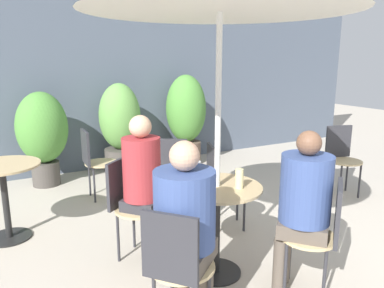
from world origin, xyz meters
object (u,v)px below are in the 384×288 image
bistro_chair_6 (342,153)px  bistro_chair_1 (176,262)px  cafe_table_near (217,210)px  beer_glass_1 (197,172)px  cafe_table_far (4,185)px  bistro_chair_0 (129,199)px  seated_person_2 (303,200)px  bistro_chair_2 (322,228)px  seated_person_0 (143,176)px  potted_plant_0 (42,132)px  potted_plant_2 (186,116)px  beer_glass_0 (239,179)px  potted_plant_1 (120,126)px  bistro_chair_4 (94,157)px  bistro_chair_3 (220,178)px  seated_person_1 (186,221)px  bistro_chair_5 (172,167)px

bistro_chair_6 → bistro_chair_1: bearing=-139.3°
cafe_table_near → beer_glass_1: bearing=124.6°
cafe_table_far → beer_glass_1: bearing=-44.7°
bistro_chair_0 → bistro_chair_1: (-0.09, -1.10, 0.00)m
cafe_table_far → seated_person_2: 2.68m
bistro_chair_2 → cafe_table_near: bearing=-90.0°
bistro_chair_0 → seated_person_0: (0.09, -0.11, 0.22)m
cafe_table_near → potted_plant_0: potted_plant_0 is taller
potted_plant_0 → potted_plant_2: size_ratio=0.88×
beer_glass_0 → potted_plant_0: size_ratio=0.12×
cafe_table_far → bistro_chair_6: size_ratio=0.86×
bistro_chair_6 → potted_plant_1: size_ratio=0.64×
cafe_table_far → beer_glass_0: size_ratio=4.95×
bistro_chair_0 → bistro_chair_4: bearing=46.7°
bistro_chair_3 → potted_plant_1: 2.31m
bistro_chair_4 → potted_plant_2: 1.94m
bistro_chair_2 → beer_glass_1: (-0.60, 0.74, 0.30)m
bistro_chair_0 → potted_plant_0: size_ratio=0.68×
bistro_chair_2 → potted_plant_2: 3.67m
cafe_table_near → seated_person_2: size_ratio=0.61×
bistro_chair_6 → potted_plant_1: 3.08m
seated_person_0 → beer_glass_1: seated_person_0 is taller
seated_person_0 → seated_person_1: (-0.07, -0.90, -0.02)m
bistro_chair_1 → bistro_chair_0: bearing=-45.0°
bistro_chair_4 → seated_person_0: (0.01, -1.62, 0.22)m
cafe_table_far → bistro_chair_0: 1.26m
bistro_chair_1 → potted_plant_2: bearing=-68.7°
bistro_chair_1 → bistro_chair_4: size_ratio=1.00×
beer_glass_0 → potted_plant_1: (0.08, 3.10, -0.09)m
bistro_chair_4 → seated_person_2: 2.73m
bistro_chair_4 → beer_glass_0: bearing=-164.9°
cafe_table_far → bistro_chair_5: bistro_chair_5 is taller
cafe_table_near → bistro_chair_5: size_ratio=0.86×
seated_person_1 → bistro_chair_4: bearing=-41.6°
bistro_chair_2 → seated_person_1: (-0.99, 0.19, 0.20)m
beer_glass_0 → potted_plant_2: potted_plant_2 is taller
bistro_chair_0 → bistro_chair_2: 1.56m
bistro_chair_2 → bistro_chair_6: bearing=176.8°
cafe_table_far → bistro_chair_0: bistro_chair_0 is taller
bistro_chair_0 → bistro_chair_5: bearing=2.6°
seated_person_2 → beer_glass_0: size_ratio=8.15×
bistro_chair_6 → potted_plant_2: 2.43m
cafe_table_far → beer_glass_1: size_ratio=4.23×
seated_person_1 → seated_person_2: (0.90, -0.08, -0.00)m
seated_person_1 → potted_plant_2: bearing=-67.9°
bistro_chair_3 → potted_plant_1: potted_plant_1 is taller
bistro_chair_4 → beer_glass_0: size_ratio=5.78×
bistro_chair_0 → beer_glass_0: 0.99m
bistro_chair_6 → beer_glass_0: (-2.26, -0.93, 0.29)m
beer_glass_1 → potted_plant_1: 2.86m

